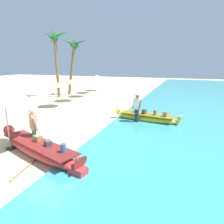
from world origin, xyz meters
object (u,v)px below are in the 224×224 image
at_px(person_tourist_customer, 34,126).
at_px(palm_tree_leaning_seaward, 74,50).
at_px(boat_red_foreground, 39,149).
at_px(patio_umbrella_large, 4,98).
at_px(person_vendor_hatted, 137,106).
at_px(cooler_box, 78,172).
at_px(palm_tree_tall_inland, 55,44).
at_px(boat_yellow_midground, 147,117).
at_px(paddle, 31,164).

bearing_deg(person_tourist_customer, palm_tree_leaning_seaward, 113.37).
bearing_deg(boat_red_foreground, patio_umbrella_large, 176.48).
distance_m(person_vendor_hatted, cooler_box, 6.11).
relative_size(person_vendor_hatted, patio_umbrella_large, 0.78).
xyz_separation_m(person_vendor_hatted, person_tourist_customer, (-3.02, -4.76, -0.10)).
xyz_separation_m(boat_red_foreground, person_vendor_hatted, (2.40, 5.30, 0.74)).
xyz_separation_m(person_tourist_customer, patio_umbrella_large, (-0.84, -0.45, 1.15)).
bearing_deg(boat_red_foreground, cooler_box, -19.68).
relative_size(palm_tree_tall_inland, palm_tree_leaning_seaward, 1.11).
bearing_deg(cooler_box, boat_yellow_midground, 93.71).
distance_m(person_tourist_customer, patio_umbrella_large, 1.49).
distance_m(palm_tree_tall_inland, cooler_box, 16.20).
xyz_separation_m(person_vendor_hatted, palm_tree_tall_inland, (-9.58, 6.35, 4.02)).
xyz_separation_m(boat_yellow_midground, palm_tree_tall_inland, (-10.07, 5.87, 4.77)).
height_order(cooler_box, paddle, cooler_box).
height_order(person_vendor_hatted, patio_umbrella_large, patio_umbrella_large).
bearing_deg(boat_red_foreground, person_vendor_hatted, 65.64).
height_order(patio_umbrella_large, paddle, patio_umbrella_large).
distance_m(boat_yellow_midground, person_tourist_customer, 6.34).
bearing_deg(palm_tree_tall_inland, palm_tree_leaning_seaward, 56.51).
bearing_deg(palm_tree_leaning_seaward, palm_tree_tall_inland, -123.49).
distance_m(person_vendor_hatted, person_tourist_customer, 5.64).
bearing_deg(patio_umbrella_large, paddle, -23.49).
bearing_deg(person_vendor_hatted, patio_umbrella_large, -126.55).
bearing_deg(cooler_box, paddle, -172.37).
bearing_deg(patio_umbrella_large, person_tourist_customer, 28.23).
bearing_deg(patio_umbrella_large, boat_red_foreground, -3.52).
xyz_separation_m(person_tourist_customer, palm_tree_leaning_seaward, (-5.49, 12.71, 3.72)).
distance_m(palm_tree_tall_inland, palm_tree_leaning_seaward, 1.97).
bearing_deg(palm_tree_leaning_seaward, person_vendor_hatted, -43.03).
distance_m(boat_red_foreground, cooler_box, 2.18).
relative_size(boat_red_foreground, cooler_box, 9.06).
bearing_deg(cooler_box, palm_tree_leaning_seaward, 131.31).
relative_size(palm_tree_tall_inland, paddle, 3.71).
height_order(boat_red_foreground, paddle, boat_red_foreground).
height_order(palm_tree_tall_inland, cooler_box, palm_tree_tall_inland).
distance_m(boat_red_foreground, palm_tree_leaning_seaward, 15.24).
xyz_separation_m(person_vendor_hatted, patio_umbrella_large, (-3.86, -5.21, 1.05)).
height_order(patio_umbrella_large, palm_tree_tall_inland, palm_tree_tall_inland).
relative_size(person_tourist_customer, palm_tree_tall_inland, 0.26).
bearing_deg(patio_umbrella_large, palm_tree_tall_inland, 116.33).
relative_size(patio_umbrella_large, paddle, 1.31).
height_order(palm_tree_leaning_seaward, cooler_box, palm_tree_leaning_seaward).
xyz_separation_m(boat_yellow_midground, patio_umbrella_large, (-4.35, -5.69, 1.80)).
xyz_separation_m(boat_yellow_midground, paddle, (-2.71, -6.40, -0.24)).
xyz_separation_m(cooler_box, paddle, (-1.88, 0.11, -0.12)).
relative_size(person_vendor_hatted, cooler_box, 3.43).
relative_size(patio_umbrella_large, cooler_box, 4.38).
xyz_separation_m(boat_red_foreground, person_tourist_customer, (-0.62, 0.54, 0.64)).
distance_m(person_vendor_hatted, patio_umbrella_large, 6.57).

